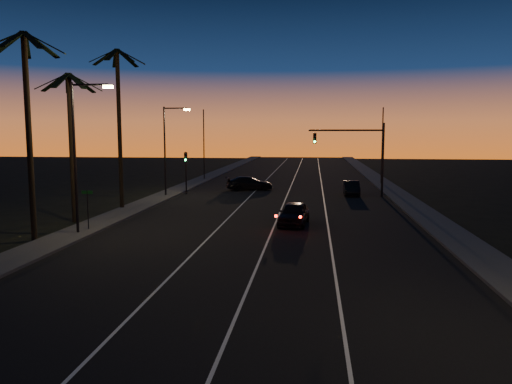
# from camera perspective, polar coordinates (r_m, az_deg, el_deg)

# --- Properties ---
(road) EXTENTS (20.00, 170.00, 0.01)m
(road) POSITION_cam_1_polar(r_m,az_deg,el_deg) (38.61, 2.04, -2.27)
(road) COLOR black
(road) RESTS_ON ground
(sidewalk_left) EXTENTS (2.40, 170.00, 0.16)m
(sidewalk_left) POSITION_cam_1_polar(r_m,az_deg,el_deg) (41.02, -13.76, -1.82)
(sidewalk_left) COLOR #383936
(sidewalk_left) RESTS_ON ground
(sidewalk_right) EXTENTS (2.40, 170.00, 0.16)m
(sidewalk_right) POSITION_cam_1_polar(r_m,az_deg,el_deg) (39.35, 18.54, -2.34)
(sidewalk_right) COLOR #383936
(sidewalk_right) RESTS_ON ground
(lane_stripe_left) EXTENTS (0.12, 160.00, 0.01)m
(lane_stripe_left) POSITION_cam_1_polar(r_m,az_deg,el_deg) (38.96, -2.37, -2.17)
(lane_stripe_left) COLOR silver
(lane_stripe_left) RESTS_ON road
(lane_stripe_mid) EXTENTS (0.12, 160.00, 0.01)m
(lane_stripe_mid) POSITION_cam_1_polar(r_m,az_deg,el_deg) (38.58, 2.78, -2.26)
(lane_stripe_mid) COLOR silver
(lane_stripe_mid) RESTS_ON road
(lane_stripe_right) EXTENTS (0.12, 160.00, 0.01)m
(lane_stripe_right) POSITION_cam_1_polar(r_m,az_deg,el_deg) (38.51, 7.99, -2.34)
(lane_stripe_right) COLOR silver
(lane_stripe_right) RESTS_ON road
(palm_near) EXTENTS (4.25, 4.16, 11.53)m
(palm_near) POSITION_cam_1_polar(r_m,az_deg,el_deg) (30.34, -24.63, 8.03)
(palm_near) COLOR black
(palm_near) RESTS_ON ground
(palm_mid) EXTENTS (4.25, 4.16, 10.03)m
(palm_mid) POSITION_cam_1_polar(r_m,az_deg,el_deg) (35.87, -20.41, 6.63)
(palm_mid) COLOR black
(palm_mid) RESTS_ON ground
(palm_far) EXTENTS (4.25, 4.16, 12.53)m
(palm_far) POSITION_cam_1_polar(r_m,az_deg,el_deg) (40.96, -15.39, 8.69)
(palm_far) COLOR black
(palm_far) RESTS_ON ground
(streetlight_left_near) EXTENTS (2.55, 0.26, 9.00)m
(streetlight_left_near) POSITION_cam_1_polar(r_m,az_deg,el_deg) (31.19, -19.56, 4.99)
(streetlight_left_near) COLOR black
(streetlight_left_near) RESTS_ON ground
(streetlight_left_far) EXTENTS (2.55, 0.26, 8.50)m
(streetlight_left_far) POSITION_cam_1_polar(r_m,az_deg,el_deg) (48.01, -10.04, 5.48)
(streetlight_left_far) COLOR black
(streetlight_left_far) RESTS_ON ground
(street_sign) EXTENTS (0.70, 0.06, 2.60)m
(street_sign) POSITION_cam_1_polar(r_m,az_deg,el_deg) (32.43, -18.69, -1.43)
(street_sign) COLOR black
(street_sign) RESTS_ON ground
(signal_mast) EXTENTS (7.10, 0.41, 7.00)m
(signal_mast) POSITION_cam_1_polar(r_m,az_deg,el_deg) (48.20, 11.54, 5.12)
(signal_mast) COLOR black
(signal_mast) RESTS_ON ground
(signal_post) EXTENTS (0.28, 0.37, 4.20)m
(signal_post) POSITION_cam_1_polar(r_m,az_deg,el_deg) (49.70, -8.02, 3.06)
(signal_post) COLOR black
(signal_post) RESTS_ON ground
(far_pole_left) EXTENTS (0.14, 0.14, 9.00)m
(far_pole_left) POSITION_cam_1_polar(r_m,az_deg,el_deg) (64.56, -5.98, 5.37)
(far_pole_left) COLOR black
(far_pole_left) RESTS_ON ground
(far_pole_right) EXTENTS (0.14, 0.14, 9.00)m
(far_pole_right) POSITION_cam_1_polar(r_m,az_deg,el_deg) (60.56, 14.22, 5.11)
(far_pole_right) COLOR black
(far_pole_right) RESTS_ON ground
(lead_car) EXTENTS (2.20, 5.07, 1.51)m
(lead_car) POSITION_cam_1_polar(r_m,az_deg,el_deg) (33.15, 4.35, -2.47)
(lead_car) COLOR black
(lead_car) RESTS_ON road
(right_car) EXTENTS (1.48, 4.18, 1.37)m
(right_car) POSITION_cam_1_polar(r_m,az_deg,el_deg) (49.60, 10.86, 0.45)
(right_car) COLOR black
(right_car) RESTS_ON road
(cross_car) EXTENTS (5.34, 3.41, 1.44)m
(cross_car) POSITION_cam_1_polar(r_m,az_deg,el_deg) (52.94, -0.77, 1.01)
(cross_car) COLOR black
(cross_car) RESTS_ON road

